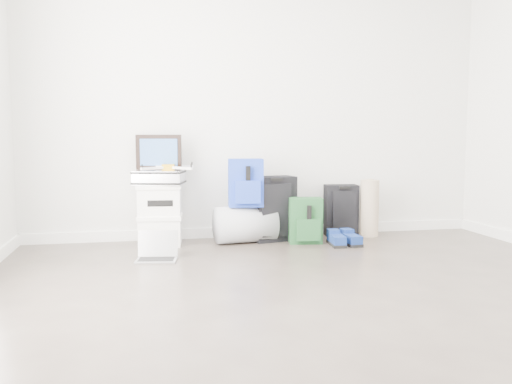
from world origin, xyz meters
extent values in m
plane|color=#362D27|center=(0.00, 0.00, 0.00)|extent=(5.00, 5.00, 0.00)
cube|color=silver|center=(0.00, 2.50, 1.35)|extent=(4.50, 0.02, 2.70)
cube|color=white|center=(0.00, 2.49, 0.05)|extent=(4.50, 0.02, 0.10)
cube|color=white|center=(-0.97, 2.24, 0.12)|extent=(0.40, 0.34, 0.24)
cube|color=white|center=(-0.97, 2.24, 0.26)|extent=(0.42, 0.36, 0.04)
cube|color=white|center=(-0.97, 2.24, 0.40)|extent=(0.40, 0.34, 0.24)
cube|color=white|center=(-0.97, 2.24, 0.54)|extent=(0.42, 0.36, 0.04)
cube|color=#B2B2B7|center=(-0.97, 2.24, 0.62)|extent=(0.49, 0.41, 0.12)
cube|color=black|center=(-0.97, 2.34, 0.84)|extent=(0.41, 0.17, 0.32)
cube|color=#2A57A9|center=(-0.97, 2.32, 0.84)|extent=(0.33, 0.12, 0.25)
cube|color=#C38C16|center=(-0.89, 2.22, 0.71)|extent=(0.12, 0.12, 0.05)
cube|color=white|center=(-0.77, 2.32, 0.71)|extent=(0.25, 0.21, 0.02)
cube|color=white|center=(-0.99, 2.34, 0.71)|extent=(0.21, 0.25, 0.02)
cube|color=white|center=(-1.01, 2.12, 0.71)|extent=(0.25, 0.21, 0.02)
cube|color=white|center=(-0.79, 2.10, 0.71)|extent=(0.21, 0.25, 0.02)
cylinder|color=gray|center=(-0.19, 2.20, 0.17)|extent=(0.59, 0.40, 0.34)
cube|color=navy|center=(-0.19, 2.18, 0.56)|extent=(0.33, 0.22, 0.44)
cube|color=navy|center=(-0.19, 2.07, 0.49)|extent=(0.23, 0.08, 0.21)
cube|color=black|center=(0.09, 2.25, 0.31)|extent=(0.43, 0.31, 0.61)
cube|color=black|center=(0.09, 2.12, 0.31)|extent=(0.29, 0.09, 0.49)
cube|color=black|center=(0.09, 2.12, 0.59)|extent=(0.12, 0.05, 0.02)
cube|color=#163D22|center=(0.35, 2.07, 0.21)|extent=(0.32, 0.22, 0.42)
cube|color=#163D22|center=(0.35, 1.97, 0.14)|extent=(0.23, 0.09, 0.20)
cube|color=black|center=(0.82, 2.38, 0.25)|extent=(0.34, 0.22, 0.51)
cube|color=black|center=(0.82, 2.27, 0.25)|extent=(0.24, 0.06, 0.40)
cube|color=black|center=(0.82, 2.28, 0.49)|extent=(0.11, 0.04, 0.02)
cube|color=black|center=(0.60, 1.90, 0.01)|extent=(0.14, 0.31, 0.03)
cube|color=navy|center=(0.60, 1.90, 0.06)|extent=(0.13, 0.29, 0.07)
cube|color=black|center=(0.73, 1.90, 0.01)|extent=(0.14, 0.31, 0.03)
cube|color=navy|center=(0.73, 1.90, 0.06)|extent=(0.14, 0.30, 0.07)
cylinder|color=tan|center=(1.07, 2.27, 0.28)|extent=(0.18, 0.18, 0.56)
cube|color=#B7B7BB|center=(-1.02, 1.60, 0.01)|extent=(0.35, 0.27, 0.01)
cube|color=black|center=(-1.02, 1.60, 0.02)|extent=(0.30, 0.19, 0.00)
cube|color=black|center=(-1.00, 1.71, 0.12)|extent=(0.32, 0.06, 0.21)
camera|label=1|loc=(-1.09, -2.70, 1.00)|focal=38.00mm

